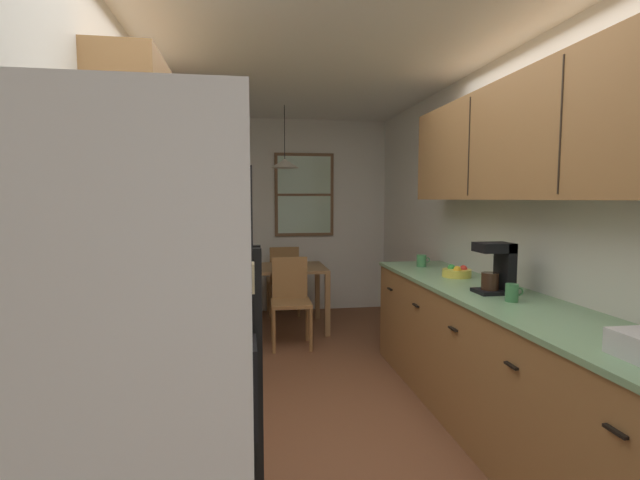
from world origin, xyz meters
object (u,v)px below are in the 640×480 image
(microwave_over_range, at_px, (113,165))
(mug_by_coffeemaker, at_px, (512,293))
(dining_chair_far, at_px, (283,277))
(mug_spare, at_px, (422,261))
(refrigerator, at_px, (118,430))
(trash_bin, at_px, (235,318))
(coffee_maker, at_px, (498,267))
(dining_table, at_px, (286,276))
(fruit_bowl, at_px, (457,272))
(dining_chair_near, at_px, (291,297))
(stove_range, at_px, (151,437))
(storage_canister, at_px, (169,294))

(microwave_over_range, relative_size, mug_by_coffeemaker, 5.33)
(dining_chair_far, bearing_deg, mug_spare, -61.11)
(refrigerator, bearing_deg, mug_spare, 53.94)
(microwave_over_range, xyz_separation_m, dining_chair_far, (0.99, 3.86, -1.14))
(trash_bin, bearing_deg, coffee_maker, -47.73)
(mug_spare, bearing_deg, dining_chair_far, 118.89)
(trash_bin, bearing_deg, dining_chair_far, 65.16)
(dining_table, relative_size, fruit_bowl, 4.12)
(dining_chair_near, distance_m, dining_chair_far, 1.21)
(stove_range, height_order, dining_chair_far, stove_range)
(trash_bin, bearing_deg, stove_range, -96.47)
(dining_table, xyz_separation_m, dining_chair_near, (0.00, -0.61, -0.11))
(mug_spare, distance_m, fruit_bowl, 0.57)
(fruit_bowl, bearing_deg, coffee_maker, -91.82)
(refrigerator, height_order, fruit_bowl, refrigerator)
(coffee_maker, height_order, fruit_bowl, coffee_maker)
(trash_bin, bearing_deg, mug_spare, -22.80)
(dining_chair_far, xyz_separation_m, mug_spare, (1.09, -1.97, 0.45))
(dining_table, xyz_separation_m, mug_spare, (1.11, -1.36, 0.34))
(mug_by_coffeemaker, bearing_deg, fruit_bowl, 85.71)
(dining_table, bearing_deg, refrigerator, -101.27)
(microwave_over_range, relative_size, dining_chair_near, 0.66)
(dining_chair_near, height_order, fruit_bowl, fruit_bowl)
(mug_spare, bearing_deg, refrigerator, -126.06)
(dining_table, bearing_deg, mug_by_coffeemaker, -68.32)
(stove_range, relative_size, mug_by_coffeemaker, 9.84)
(storage_canister, bearing_deg, dining_chair_near, 67.23)
(trash_bin, distance_m, mug_by_coffeemaker, 2.79)
(storage_canister, relative_size, fruit_bowl, 0.74)
(dining_chair_near, relative_size, coffee_maker, 2.75)
(dining_chair_near, xyz_separation_m, mug_by_coffeemaker, (1.11, -2.19, 0.45))
(stove_range, bearing_deg, dining_table, 75.24)
(dining_table, distance_m, dining_chair_near, 0.62)
(dining_chair_far, bearing_deg, dining_chair_near, -91.07)
(mug_spare, height_order, fruit_bowl, mug_spare)
(dining_chair_near, height_order, storage_canister, storage_canister)
(mug_by_coffeemaker, xyz_separation_m, mug_spare, (-0.00, 1.43, -0.00))
(dining_chair_far, height_order, fruit_bowl, fruit_bowl)
(dining_table, relative_size, trash_bin, 1.44)
(dining_chair_near, height_order, mug_spare, mug_spare)
(stove_range, height_order, trash_bin, stove_range)
(stove_range, bearing_deg, mug_by_coffeemaker, 13.14)
(dining_table, relative_size, mug_by_coffeemaker, 8.16)
(dining_table, height_order, fruit_bowl, fruit_bowl)
(dining_chair_far, bearing_deg, fruit_bowl, -65.54)
(storage_canister, bearing_deg, mug_by_coffeemaker, -3.80)
(coffee_maker, bearing_deg, mug_spare, 92.24)
(coffee_maker, xyz_separation_m, mug_spare, (-0.05, 1.19, -0.12))
(refrigerator, relative_size, dining_chair_far, 1.93)
(refrigerator, bearing_deg, stove_range, 95.15)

